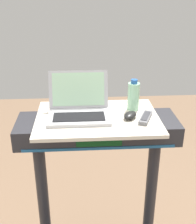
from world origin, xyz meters
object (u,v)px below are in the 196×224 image
(tv_remote, at_px, (146,118))
(water_bottle, at_px, (133,96))
(computer_mouse, at_px, (130,115))
(laptop, at_px, (79,108))

(tv_remote, bearing_deg, water_bottle, 107.03)
(computer_mouse, xyz_separation_m, water_bottle, (0.04, 0.12, 0.07))
(laptop, relative_size, computer_mouse, 3.37)
(computer_mouse, relative_size, water_bottle, 0.56)
(laptop, height_order, computer_mouse, laptop)
(laptop, bearing_deg, tv_remote, -14.37)
(laptop, bearing_deg, water_bottle, 9.87)
(laptop, height_order, water_bottle, laptop)
(laptop, relative_size, tv_remote, 2.04)
(water_bottle, relative_size, tv_remote, 1.09)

